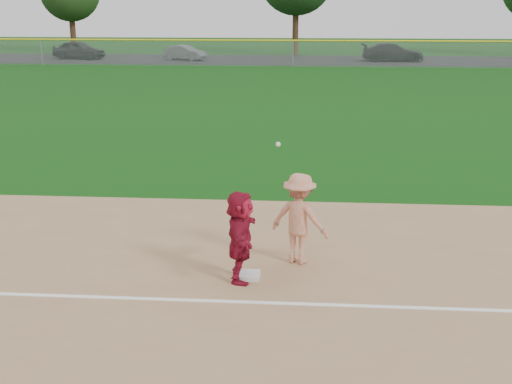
# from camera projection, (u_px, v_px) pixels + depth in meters

# --- Properties ---
(ground) EXTENTS (160.00, 160.00, 0.00)m
(ground) POSITION_uv_depth(u_px,v_px,m) (250.00, 284.00, 11.70)
(ground) COLOR #0E410C
(ground) RESTS_ON ground
(foul_line) EXTENTS (60.00, 0.10, 0.01)m
(foul_line) POSITION_uv_depth(u_px,v_px,m) (246.00, 302.00, 10.93)
(foul_line) COLOR white
(foul_line) RESTS_ON infield_dirt
(parking_asphalt) EXTENTS (120.00, 10.00, 0.01)m
(parking_asphalt) POSITION_uv_depth(u_px,v_px,m) (294.00, 60.00, 55.65)
(parking_asphalt) COLOR black
(parking_asphalt) RESTS_ON ground
(first_base) EXTENTS (0.40, 0.40, 0.09)m
(first_base) POSITION_uv_depth(u_px,v_px,m) (249.00, 275.00, 11.90)
(first_base) COLOR silver
(first_base) RESTS_ON infield_dirt
(base_runner) EXTENTS (0.56, 1.59, 1.70)m
(base_runner) POSITION_uv_depth(u_px,v_px,m) (240.00, 236.00, 11.59)
(base_runner) COLOR maroon
(base_runner) RESTS_ON infield_dirt
(car_left) EXTENTS (4.90, 2.84, 1.57)m
(car_left) POSITION_uv_depth(u_px,v_px,m) (79.00, 50.00, 56.32)
(car_left) COLOR black
(car_left) RESTS_ON parking_asphalt
(car_mid) EXTENTS (4.01, 2.66, 1.25)m
(car_mid) POSITION_uv_depth(u_px,v_px,m) (185.00, 53.00, 55.33)
(car_mid) COLOR #56585D
(car_mid) RESTS_ON parking_asphalt
(car_right) EXTENTS (5.20, 2.17, 1.50)m
(car_right) POSITION_uv_depth(u_px,v_px,m) (393.00, 52.00, 54.22)
(car_right) COLOR black
(car_right) RESTS_ON parking_asphalt
(first_base_play) EXTENTS (1.33, 1.06, 2.49)m
(first_base_play) POSITION_uv_depth(u_px,v_px,m) (299.00, 219.00, 12.37)
(first_base_play) COLOR #AEAEB1
(first_base_play) RESTS_ON infield_dirt
(outfield_fence) EXTENTS (110.00, 0.12, 110.00)m
(outfield_fence) POSITION_uv_depth(u_px,v_px,m) (293.00, 41.00, 49.35)
(outfield_fence) COLOR #999EA0
(outfield_fence) RESTS_ON ground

